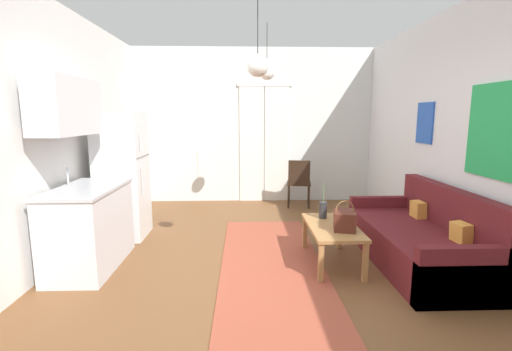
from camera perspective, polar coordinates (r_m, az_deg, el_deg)
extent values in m
cube|color=brown|center=(3.71, 1.17, -17.52)|extent=(5.07, 7.69, 0.10)
cube|color=silver|center=(6.90, -0.40, 7.86)|extent=(4.67, 0.10, 2.88)
cube|color=white|center=(6.86, -0.69, 4.89)|extent=(0.46, 0.02, 2.17)
cube|color=white|center=(6.88, 3.32, 4.89)|extent=(0.46, 0.02, 2.17)
cube|color=white|center=(6.86, 1.36, 14.22)|extent=(1.02, 0.03, 0.06)
cube|color=silver|center=(4.13, 34.98, 5.09)|extent=(0.10, 7.29, 2.88)
cube|color=green|center=(4.18, 33.43, 5.96)|extent=(0.02, 0.72, 0.91)
cube|color=blue|center=(5.31, 25.24, 7.55)|extent=(0.02, 0.41, 0.54)
cube|color=white|center=(3.92, -34.51, 4.99)|extent=(0.10, 7.29, 2.88)
cube|color=black|center=(4.50, -29.21, 8.54)|extent=(0.02, 0.32, 0.40)
cube|color=#9E4733|center=(3.97, 2.69, -14.79)|extent=(1.11, 3.52, 0.01)
cube|color=#5B191E|center=(4.44, 23.86, -10.19)|extent=(0.90, 1.99, 0.40)
cube|color=#5B191E|center=(4.55, 28.36, -7.10)|extent=(0.15, 1.99, 0.85)
cube|color=#5B191E|center=(3.65, 30.50, -13.76)|extent=(0.90, 0.11, 0.55)
cube|color=#5B191E|center=(5.24, 19.46, -6.12)|extent=(0.90, 0.11, 0.55)
cube|color=gold|center=(4.09, 29.79, -7.88)|extent=(0.15, 0.21, 0.20)
cube|color=gold|center=(4.83, 24.35, -4.94)|extent=(0.14, 0.20, 0.20)
cube|color=#A87542|center=(4.10, 12.02, -7.97)|extent=(0.52, 1.02, 0.04)
cube|color=#A87542|center=(3.69, 10.26, -13.50)|extent=(0.05, 0.05, 0.40)
cube|color=#A87542|center=(3.81, 16.95, -13.05)|extent=(0.05, 0.05, 0.40)
cube|color=#A87542|center=(4.56, 7.77, -8.94)|extent=(0.05, 0.05, 0.40)
cube|color=#A87542|center=(4.65, 13.21, -8.73)|extent=(0.05, 0.05, 0.40)
cylinder|color=#2D2D33|center=(4.32, 10.58, -5.41)|extent=(0.09, 0.09, 0.20)
cylinder|color=#477F42|center=(4.27, 10.67, -2.71)|extent=(0.01, 0.01, 0.22)
cube|color=#512319|center=(3.95, 13.87, -6.90)|extent=(0.28, 0.34, 0.20)
torus|color=brown|center=(3.92, 13.94, -5.23)|extent=(0.19, 0.01, 0.19)
cube|color=white|center=(5.13, -20.46, 0.02)|extent=(0.58, 0.63, 1.69)
cube|color=#4C4C51|center=(5.02, -17.46, 2.94)|extent=(0.01, 0.61, 0.01)
cylinder|color=#B7BABF|center=(4.83, -17.94, 5.09)|extent=(0.02, 0.02, 0.24)
cylinder|color=#B7BABF|center=(4.89, -17.64, -0.84)|extent=(0.02, 0.02, 0.37)
cube|color=silver|center=(4.32, -24.91, -7.65)|extent=(0.58, 1.14, 0.85)
cube|color=#B7BABF|center=(4.22, -25.32, -1.89)|extent=(0.61, 1.17, 0.03)
cube|color=#999BA0|center=(4.31, -24.79, -2.23)|extent=(0.36, 0.40, 0.10)
cylinder|color=#B7BABF|center=(4.38, -27.73, -0.15)|extent=(0.02, 0.02, 0.20)
cube|color=silver|center=(4.20, -27.82, 9.66)|extent=(0.32, 1.03, 0.58)
cylinder|color=black|center=(6.76, 8.31, -2.80)|extent=(0.03, 0.03, 0.42)
cylinder|color=black|center=(6.76, 5.26, -2.74)|extent=(0.03, 0.03, 0.42)
cylinder|color=black|center=(6.43, 8.39, -3.44)|extent=(0.03, 0.03, 0.42)
cylinder|color=black|center=(6.43, 5.18, -3.38)|extent=(0.03, 0.03, 0.42)
cube|color=black|center=(6.55, 6.82, -1.21)|extent=(0.48, 0.46, 0.04)
cube|color=black|center=(6.33, 6.86, 0.48)|extent=(0.38, 0.09, 0.43)
cylinder|color=black|center=(3.53, 0.28, 24.29)|extent=(0.01, 0.01, 0.69)
sphere|color=white|center=(3.44, 0.27, 17.06)|extent=(0.21, 0.21, 0.21)
cylinder|color=black|center=(5.21, 1.76, 20.24)|extent=(0.01, 0.01, 0.55)
sphere|color=white|center=(5.15, 1.74, 16.07)|extent=(0.21, 0.21, 0.21)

